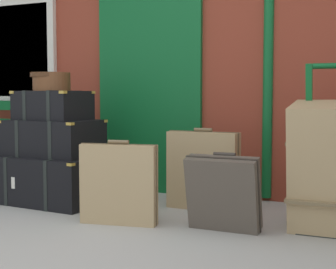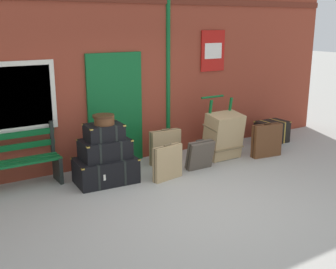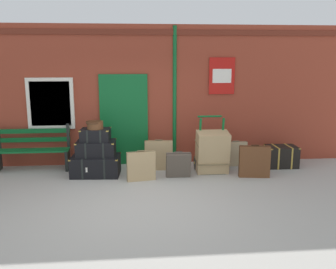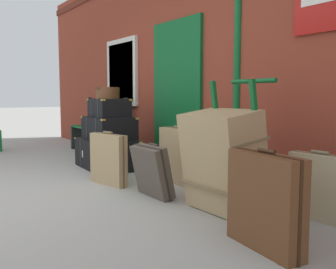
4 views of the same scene
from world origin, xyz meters
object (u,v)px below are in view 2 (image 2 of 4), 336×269
at_px(round_hatbox, 104,119).
at_px(suitcase_caramel, 200,155).
at_px(platform_bench, 9,163).
at_px(steamer_trunk_base, 106,170).
at_px(steamer_trunk_top, 104,132).
at_px(steamer_trunk_middle, 105,149).
at_px(large_brown_trunk, 223,136).
at_px(suitcase_brown, 232,135).
at_px(suitcase_cream, 165,147).
at_px(suitcase_charcoal, 168,163).
at_px(porters_trolley, 217,143).
at_px(suitcase_beige, 267,140).
at_px(corner_trunk, 272,132).

xyz_separation_m(round_hatbox, suitcase_caramel, (1.72, -0.35, -0.82)).
height_order(platform_bench, suitcase_caramel, platform_bench).
relative_size(steamer_trunk_base, steamer_trunk_top, 1.65).
relative_size(platform_bench, steamer_trunk_middle, 1.93).
height_order(large_brown_trunk, suitcase_brown, large_brown_trunk).
bearing_deg(large_brown_trunk, suitcase_cream, 163.65).
relative_size(steamer_trunk_top, suitcase_caramel, 1.14).
distance_m(steamer_trunk_middle, round_hatbox, 0.51).
xyz_separation_m(suitcase_cream, suitcase_caramel, (0.37, -0.61, -0.06)).
relative_size(large_brown_trunk, suitcase_caramel, 1.66).
distance_m(steamer_trunk_middle, suitcase_charcoal, 1.09).
bearing_deg(suitcase_charcoal, round_hatbox, 153.87).
height_order(large_brown_trunk, suitcase_caramel, large_brown_trunk).
bearing_deg(porters_trolley, platform_bench, 173.79).
distance_m(steamer_trunk_top, suitcase_beige, 3.38).
xyz_separation_m(steamer_trunk_base, round_hatbox, (0.01, 0.02, 0.88)).
distance_m(platform_bench, porters_trolley, 3.96).
relative_size(steamer_trunk_middle, corner_trunk, 1.20).
bearing_deg(steamer_trunk_base, round_hatbox, 54.37).
bearing_deg(large_brown_trunk, suitcase_beige, -24.35).
distance_m(steamer_trunk_top, large_brown_trunk, 2.52).
distance_m(steamer_trunk_base, suitcase_charcoal, 1.06).
bearing_deg(suitcase_caramel, suitcase_charcoal, -171.52).
relative_size(steamer_trunk_middle, round_hatbox, 2.34).
relative_size(porters_trolley, suitcase_caramel, 2.15).
relative_size(steamer_trunk_top, suitcase_charcoal, 1.00).
bearing_deg(suitcase_beige, suitcase_cream, 160.20).
distance_m(steamer_trunk_base, large_brown_trunk, 2.52).
height_order(large_brown_trunk, suitcase_beige, large_brown_trunk).
bearing_deg(suitcase_caramel, suitcase_beige, -3.52).
distance_m(round_hatbox, large_brown_trunk, 2.57).
height_order(round_hatbox, porters_trolley, porters_trolley).
bearing_deg(steamer_trunk_top, suitcase_brown, 7.31).
xyz_separation_m(steamer_trunk_top, suitcase_beige, (3.31, -0.46, -0.54)).
xyz_separation_m(porters_trolley, suitcase_cream, (-1.14, 0.16, 0.05)).
relative_size(round_hatbox, suitcase_brown, 0.60).
bearing_deg(steamer_trunk_top, corner_trunk, 3.07).
relative_size(round_hatbox, suitcase_caramel, 0.63).
bearing_deg(platform_bench, suitcase_beige, -11.55).
height_order(platform_bench, steamer_trunk_base, platform_bench).
distance_m(large_brown_trunk, suitcase_caramel, 0.84).
bearing_deg(suitcase_charcoal, suitcase_beige, 0.44).
height_order(round_hatbox, suitcase_brown, round_hatbox).
relative_size(round_hatbox, porters_trolley, 0.29).
bearing_deg(steamer_trunk_base, suitcase_charcoal, -24.84).
relative_size(platform_bench, large_brown_trunk, 1.72).
xyz_separation_m(steamer_trunk_top, large_brown_trunk, (2.49, -0.09, -0.40)).
height_order(steamer_trunk_base, steamer_trunk_top, steamer_trunk_top).
height_order(steamer_trunk_base, suitcase_beige, suitcase_beige).
bearing_deg(steamer_trunk_base, suitcase_beige, -7.28).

